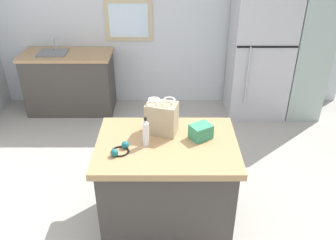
{
  "coord_description": "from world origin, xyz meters",
  "views": [
    {
      "loc": [
        -0.05,
        -2.53,
        2.6
      ],
      "look_at": [
        -0.06,
        0.3,
        0.97
      ],
      "focal_mm": 38.15,
      "sensor_mm": 36.0,
      "label": 1
    }
  ],
  "objects_px": {
    "bottle": "(147,133)",
    "ear_defenders": "(121,150)",
    "refrigerator": "(261,54)",
    "tall_cabinet": "(310,43)",
    "small_box": "(202,132)",
    "shopping_bag": "(163,118)",
    "kitchen_island": "(168,184)"
  },
  "relations": [
    {
      "from": "shopping_bag",
      "to": "small_box",
      "type": "relative_size",
      "value": 1.89
    },
    {
      "from": "bottle",
      "to": "ear_defenders",
      "type": "height_order",
      "value": "bottle"
    },
    {
      "from": "refrigerator",
      "to": "bottle",
      "type": "height_order",
      "value": "refrigerator"
    },
    {
      "from": "kitchen_island",
      "to": "tall_cabinet",
      "type": "distance_m",
      "value": 3.05
    },
    {
      "from": "kitchen_island",
      "to": "shopping_bag",
      "type": "distance_m",
      "value": 0.63
    },
    {
      "from": "kitchen_island",
      "to": "small_box",
      "type": "xyz_separation_m",
      "value": [
        0.29,
        0.07,
        0.52
      ]
    },
    {
      "from": "tall_cabinet",
      "to": "bottle",
      "type": "height_order",
      "value": "tall_cabinet"
    },
    {
      "from": "ear_defenders",
      "to": "small_box",
      "type": "bearing_deg",
      "value": 17.49
    },
    {
      "from": "refrigerator",
      "to": "tall_cabinet",
      "type": "bearing_deg",
      "value": 0.02
    },
    {
      "from": "tall_cabinet",
      "to": "small_box",
      "type": "height_order",
      "value": "tall_cabinet"
    },
    {
      "from": "shopping_bag",
      "to": "small_box",
      "type": "xyz_separation_m",
      "value": [
        0.34,
        -0.09,
        -0.08
      ]
    },
    {
      "from": "kitchen_island",
      "to": "small_box",
      "type": "relative_size",
      "value": 6.88
    },
    {
      "from": "refrigerator",
      "to": "tall_cabinet",
      "type": "height_order",
      "value": "tall_cabinet"
    },
    {
      "from": "refrigerator",
      "to": "small_box",
      "type": "relative_size",
      "value": 10.33
    },
    {
      "from": "kitchen_island",
      "to": "shopping_bag",
      "type": "relative_size",
      "value": 3.65
    },
    {
      "from": "small_box",
      "to": "bottle",
      "type": "relative_size",
      "value": 0.66
    },
    {
      "from": "tall_cabinet",
      "to": "small_box",
      "type": "distance_m",
      "value": 2.75
    },
    {
      "from": "shopping_bag",
      "to": "small_box",
      "type": "distance_m",
      "value": 0.36
    },
    {
      "from": "tall_cabinet",
      "to": "refrigerator",
      "type": "bearing_deg",
      "value": -179.98
    },
    {
      "from": "tall_cabinet",
      "to": "bottle",
      "type": "relative_size",
      "value": 8.08
    },
    {
      "from": "bottle",
      "to": "tall_cabinet",
      "type": "bearing_deg",
      "value": 47.07
    },
    {
      "from": "refrigerator",
      "to": "tall_cabinet",
      "type": "distance_m",
      "value": 0.68
    },
    {
      "from": "bottle",
      "to": "refrigerator",
      "type": "bearing_deg",
      "value": 57.36
    },
    {
      "from": "small_box",
      "to": "ear_defenders",
      "type": "xyz_separation_m",
      "value": [
        -0.67,
        -0.21,
        -0.04
      ]
    },
    {
      "from": "refrigerator",
      "to": "tall_cabinet",
      "type": "xyz_separation_m",
      "value": [
        0.66,
        0.0,
        0.16
      ]
    },
    {
      "from": "tall_cabinet",
      "to": "small_box",
      "type": "xyz_separation_m",
      "value": [
        -1.67,
        -2.19,
        -0.09
      ]
    },
    {
      "from": "bottle",
      "to": "ear_defenders",
      "type": "xyz_separation_m",
      "value": [
        -0.21,
        -0.1,
        -0.1
      ]
    },
    {
      "from": "shopping_bag",
      "to": "tall_cabinet",
      "type": "bearing_deg",
      "value": 46.22
    },
    {
      "from": "refrigerator",
      "to": "ear_defenders",
      "type": "bearing_deg",
      "value": -124.96
    },
    {
      "from": "refrigerator",
      "to": "ear_defenders",
      "type": "relative_size",
      "value": 8.72
    },
    {
      "from": "tall_cabinet",
      "to": "shopping_bag",
      "type": "bearing_deg",
      "value": -133.78
    },
    {
      "from": "tall_cabinet",
      "to": "ear_defenders",
      "type": "height_order",
      "value": "tall_cabinet"
    }
  ]
}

